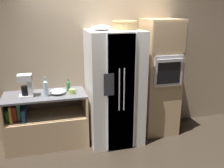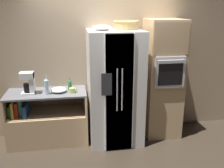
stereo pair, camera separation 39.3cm
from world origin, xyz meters
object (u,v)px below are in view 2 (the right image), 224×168
wall_oven (162,79)px  wicker_basket (126,25)px  mixing_bowl (59,90)px  coffee_maker (29,82)px  mug (72,90)px  bottle_short (70,84)px  refrigerator (115,88)px  bottle_tall (47,86)px  fruit_bowl (102,28)px

wall_oven → wicker_basket: bearing=-178.0°
mixing_bowl → coffee_maker: (-0.46, -0.00, 0.16)m
wicker_basket → wall_oven: bearing=2.0°
mug → mixing_bowl: 0.23m
bottle_short → coffee_maker: coffee_maker is taller
wall_oven → bottle_short: (-1.61, 0.08, -0.04)m
refrigerator → bottle_tall: (-1.11, 0.01, 0.09)m
bottle_short → mug: (0.04, -0.17, -0.05)m
refrigerator → fruit_bowl: 1.01m
mixing_bowl → coffee_maker: size_ratio=0.73×
fruit_bowl → mixing_bowl: size_ratio=1.15×
refrigerator → wall_oven: (0.86, 0.10, 0.09)m
bottle_short → mug: size_ratio=1.62×
wall_oven → wicker_basket: (-0.67, -0.02, 0.94)m
wicker_basket → coffee_maker: wicker_basket is taller
wall_oven → fruit_bowl: 1.40m
mug → fruit_bowl: bearing=2.1°
bottle_short → coffee_maker: size_ratio=0.58×
bottle_tall → refrigerator: bearing=-0.3°
mug → mixing_bowl: (-0.22, 0.07, -0.00)m
wicker_basket → mixing_bowl: bearing=179.7°
wicker_basket → mug: (-0.90, -0.06, -1.04)m
bottle_tall → coffee_maker: 0.29m
wall_oven → wicker_basket: 1.16m
bottle_tall → mug: bearing=0.6°
fruit_bowl → mixing_bowl: fruit_bowl is taller
mug → coffee_maker: 0.71m
mug → coffee_maker: bearing=174.4°
refrigerator → bottle_short: refrigerator is taller
bottle_tall → coffee_maker: bearing=165.7°
refrigerator → wicker_basket: size_ratio=4.72×
bottle_tall → bottle_short: bottle_tall is taller
mug → bottle_tall: bearing=-179.4°
wicker_basket → coffee_maker: 1.81m
refrigerator → wall_oven: size_ratio=0.92×
refrigerator → fruit_bowl: bearing=172.1°
mug → refrigerator: bearing=-0.7°
refrigerator → coffee_maker: (-1.39, 0.08, 0.15)m
wall_oven → coffee_maker: (-2.26, -0.02, 0.06)m
wall_oven → mixing_bowl: wall_oven is taller
coffee_maker → bottle_tall: bearing=-14.3°
refrigerator → mixing_bowl: 0.93m
refrigerator → bottle_short: bearing=166.6°
bottle_tall → mug: size_ratio=2.48×
wall_oven → coffee_maker: wall_oven is taller
fruit_bowl → wall_oven: bearing=3.6°
bottle_tall → fruit_bowl: bearing=1.4°
mug → wall_oven: bearing=3.2°
mixing_bowl → wicker_basket: bearing=-0.3°
refrigerator → bottle_tall: refrigerator is taller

